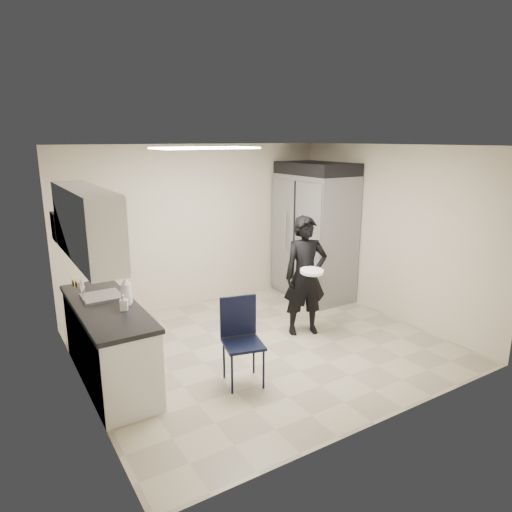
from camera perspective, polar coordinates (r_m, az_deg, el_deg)
floor at (r=6.18m, az=1.03°, el=-11.22°), size 4.50×4.50×0.00m
ceiling at (r=5.57m, az=1.15°, el=13.65°), size 4.50×4.50×0.00m
back_wall at (r=7.46m, az=-7.26°, el=3.71°), size 4.50×0.00×4.50m
left_wall at (r=4.94m, az=-21.47°, el=-2.79°), size 0.00×4.00×4.00m
right_wall at (r=7.18m, az=16.40°, el=2.81°), size 0.00×4.00×4.00m
ceiling_panel at (r=5.63m, az=-6.41°, el=13.27°), size 1.20×0.60×0.02m
lower_counter at (r=5.48m, az=-17.89°, el=-10.51°), size 0.60×1.90×0.86m
countertop at (r=5.31m, az=-18.27°, el=-6.05°), size 0.64×1.95×0.05m
sink at (r=5.55m, az=-18.68°, el=-5.36°), size 0.42×0.40×0.14m
faucet at (r=5.47m, az=-20.85°, el=-4.19°), size 0.02×0.02×0.24m
upper_cabinets at (r=5.05m, az=-20.49°, el=3.79°), size 0.35×1.80×0.75m
towel_dispenser at (r=6.19m, az=-23.08°, el=3.45°), size 0.22×0.30×0.35m
notice_sticker_left at (r=5.06m, az=-21.53°, el=-3.35°), size 0.00×0.12×0.07m
notice_sticker_right at (r=5.26m, az=-21.89°, el=-3.18°), size 0.00×0.12×0.07m
commercial_fridge at (r=7.85m, az=7.31°, el=2.39°), size 0.80×1.35×2.10m
fridge_compressor at (r=7.69m, az=7.59°, el=10.79°), size 0.80×1.35×0.20m
folding_chair at (r=5.14m, az=-1.61°, el=-10.99°), size 0.51×0.51×0.95m
man_tuxedo at (r=6.35m, az=6.19°, el=-2.50°), size 0.71×0.58×1.67m
bucket_lid at (r=6.08m, az=6.99°, el=-1.92°), size 0.39×0.39×0.04m
soap_bottle_a at (r=5.19m, az=-15.95°, el=-4.11°), size 0.16×0.16×0.33m
soap_bottle_b at (r=5.05m, az=-16.21°, el=-5.58°), size 0.10×0.10×0.18m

